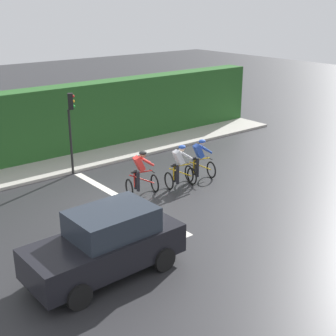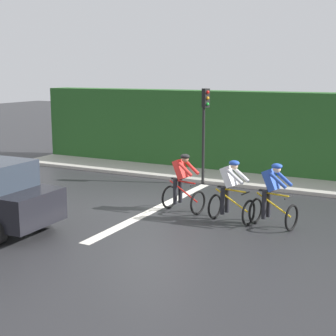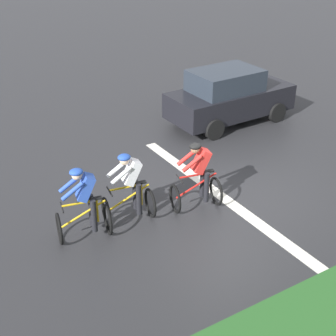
{
  "view_description": "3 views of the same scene",
  "coord_description": "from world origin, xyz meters",
  "px_view_note": "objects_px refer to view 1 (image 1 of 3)",
  "views": [
    {
      "loc": [
        12.91,
        -8.18,
        6.72
      ],
      "look_at": [
        0.51,
        1.82,
        1.02
      ],
      "focal_mm": 49.93,
      "sensor_mm": 36.0,
      "label": 1
    },
    {
      "loc": [
        12.49,
        7.14,
        3.93
      ],
      "look_at": [
        -0.44,
        0.38,
        1.13
      ],
      "focal_mm": 54.33,
      "sensor_mm": 36.0,
      "label": 2
    },
    {
      "loc": [
        -8.04,
        6.7,
        6.22
      ],
      "look_at": [
        0.38,
        1.54,
        0.97
      ],
      "focal_mm": 52.76,
      "sensor_mm": 36.0,
      "label": 3
    }
  ],
  "objects_px": {
    "cyclist_second": "(180,167)",
    "car_black": "(107,243)",
    "cyclist_mid": "(141,174)",
    "traffic_light_near_crossing": "(71,121)",
    "cyclist_lead": "(200,161)"
  },
  "relations": [
    {
      "from": "cyclist_second",
      "to": "car_black",
      "type": "xyz_separation_m",
      "value": [
        3.41,
        -5.35,
        0.08
      ]
    },
    {
      "from": "cyclist_mid",
      "to": "traffic_light_near_crossing",
      "type": "distance_m",
      "value": 3.89
    },
    {
      "from": "cyclist_mid",
      "to": "car_black",
      "type": "bearing_deg",
      "value": -45.21
    },
    {
      "from": "car_black",
      "to": "traffic_light_near_crossing",
      "type": "relative_size",
      "value": 1.24
    },
    {
      "from": "car_black",
      "to": "cyclist_mid",
      "type": "bearing_deg",
      "value": 134.79
    },
    {
      "from": "car_black",
      "to": "traffic_light_near_crossing",
      "type": "bearing_deg",
      "value": 158.13
    },
    {
      "from": "cyclist_lead",
      "to": "cyclist_second",
      "type": "relative_size",
      "value": 1.0
    },
    {
      "from": "car_black",
      "to": "traffic_light_near_crossing",
      "type": "xyz_separation_m",
      "value": [
        -7.26,
        2.91,
        1.35
      ]
    },
    {
      "from": "traffic_light_near_crossing",
      "to": "car_black",
      "type": "bearing_deg",
      "value": -21.87
    },
    {
      "from": "cyclist_lead",
      "to": "cyclist_second",
      "type": "xyz_separation_m",
      "value": [
        0.09,
        -1.1,
        0.0
      ]
    },
    {
      "from": "cyclist_lead",
      "to": "car_black",
      "type": "xyz_separation_m",
      "value": [
        3.5,
        -6.45,
        0.08
      ]
    },
    {
      "from": "cyclist_lead",
      "to": "cyclist_second",
      "type": "height_order",
      "value": "same"
    },
    {
      "from": "cyclist_lead",
      "to": "cyclist_mid",
      "type": "xyz_separation_m",
      "value": [
        -0.25,
        -2.67,
        0.0
      ]
    },
    {
      "from": "cyclist_mid",
      "to": "car_black",
      "type": "distance_m",
      "value": 5.32
    },
    {
      "from": "cyclist_lead",
      "to": "car_black",
      "type": "relative_size",
      "value": 0.4
    }
  ]
}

